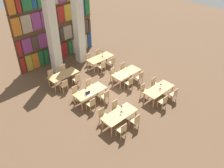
# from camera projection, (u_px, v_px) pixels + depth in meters

# --- Properties ---
(ground_plane) EXTENTS (40.00, 40.00, 0.00)m
(ground_plane) POSITION_uv_depth(u_px,v_px,m) (109.00, 91.00, 15.75)
(ground_plane) COLOR brown
(bookshelf_bank) EXTENTS (6.29, 0.35, 5.50)m
(bookshelf_bank) POSITION_uv_depth(u_px,v_px,m) (55.00, 26.00, 17.60)
(bookshelf_bank) COLOR brown
(bookshelf_bank) RESTS_ON ground_plane
(pillar_left) EXTENTS (0.59, 0.59, 6.00)m
(pillar_left) POSITION_uv_depth(u_px,v_px,m) (52.00, 31.00, 15.99)
(pillar_left) COLOR silver
(pillar_left) RESTS_ON ground_plane
(pillar_center) EXTENTS (0.59, 0.59, 6.00)m
(pillar_center) POSITION_uv_depth(u_px,v_px,m) (78.00, 23.00, 17.16)
(pillar_center) COLOR silver
(pillar_center) RESTS_ON ground_plane
(reading_table_0) EXTENTS (1.95, 0.85, 0.73)m
(reading_table_0) POSITION_uv_depth(u_px,v_px,m) (119.00, 115.00, 12.94)
(reading_table_0) COLOR tan
(reading_table_0) RESTS_ON ground_plane
(chair_0) EXTENTS (0.42, 0.40, 0.88)m
(chair_0) POSITION_uv_depth(u_px,v_px,m) (122.00, 130.00, 12.32)
(chair_0) COLOR tan
(chair_0) RESTS_ON ground_plane
(chair_1) EXTENTS (0.42, 0.40, 0.88)m
(chair_1) POSITION_uv_depth(u_px,v_px,m) (103.00, 115.00, 13.17)
(chair_1) COLOR tan
(chair_1) RESTS_ON ground_plane
(chair_2) EXTENTS (0.42, 0.40, 0.88)m
(chair_2) POSITION_uv_depth(u_px,v_px,m) (135.00, 120.00, 12.86)
(chair_2) COLOR tan
(chair_2) RESTS_ON ground_plane
(chair_3) EXTENTS (0.42, 0.40, 0.88)m
(chair_3) POSITION_uv_depth(u_px,v_px,m) (116.00, 107.00, 13.71)
(chair_3) COLOR tan
(chair_3) RESTS_ON ground_plane
(desk_lamp_0) EXTENTS (0.14, 0.14, 0.44)m
(desk_lamp_0) POSITION_uv_depth(u_px,v_px,m) (122.00, 108.00, 12.86)
(desk_lamp_0) COLOR #232328
(desk_lamp_0) RESTS_ON reading_table_0
(reading_table_1) EXTENTS (1.95, 0.85, 0.73)m
(reading_table_1) POSITION_uv_depth(u_px,v_px,m) (159.00, 90.00, 14.74)
(reading_table_1) COLOR tan
(reading_table_1) RESTS_ON ground_plane
(chair_4) EXTENTS (0.42, 0.40, 0.88)m
(chair_4) POSITION_uv_depth(u_px,v_px,m) (163.00, 101.00, 14.12)
(chair_4) COLOR tan
(chair_4) RESTS_ON ground_plane
(chair_5) EXTENTS (0.42, 0.40, 0.88)m
(chair_5) POSITION_uv_depth(u_px,v_px,m) (144.00, 90.00, 14.98)
(chair_5) COLOR tan
(chair_5) RESTS_ON ground_plane
(chair_6) EXTENTS (0.42, 0.40, 0.88)m
(chair_6) POSITION_uv_depth(u_px,v_px,m) (174.00, 94.00, 14.69)
(chair_6) COLOR tan
(chair_6) RESTS_ON ground_plane
(chair_7) EXTENTS (0.42, 0.40, 0.88)m
(chair_7) POSITION_uv_depth(u_px,v_px,m) (155.00, 84.00, 15.54)
(chair_7) COLOR tan
(chair_7) RESTS_ON ground_plane
(desk_lamp_1) EXTENTS (0.14, 0.14, 0.39)m
(desk_lamp_1) POSITION_uv_depth(u_px,v_px,m) (161.00, 85.00, 14.54)
(desk_lamp_1) COLOR #232328
(desk_lamp_1) RESTS_ON reading_table_1
(reading_table_2) EXTENTS (1.95, 0.85, 0.73)m
(reading_table_2) POSITION_uv_depth(u_px,v_px,m) (90.00, 92.00, 14.56)
(reading_table_2) COLOR tan
(reading_table_2) RESTS_ON ground_plane
(chair_8) EXTENTS (0.42, 0.40, 0.88)m
(chair_8) POSITION_uv_depth(u_px,v_px,m) (91.00, 104.00, 13.95)
(chair_8) COLOR tan
(chair_8) RESTS_ON ground_plane
(chair_9) EXTENTS (0.42, 0.40, 0.88)m
(chair_9) POSITION_uv_depth(u_px,v_px,m) (76.00, 93.00, 14.80)
(chair_9) COLOR tan
(chair_9) RESTS_ON ground_plane
(chair_10) EXTENTS (0.42, 0.40, 0.88)m
(chair_10) POSITION_uv_depth(u_px,v_px,m) (105.00, 96.00, 14.53)
(chair_10) COLOR tan
(chair_10) RESTS_ON ground_plane
(chair_11) EXTENTS (0.42, 0.40, 0.88)m
(chair_11) POSITION_uv_depth(u_px,v_px,m) (90.00, 86.00, 15.38)
(chair_11) COLOR tan
(chair_11) RESTS_ON ground_plane
(desk_lamp_2) EXTENTS (0.14, 0.14, 0.39)m
(desk_lamp_2) POSITION_uv_depth(u_px,v_px,m) (86.00, 89.00, 14.23)
(desk_lamp_2) COLOR #232328
(desk_lamp_2) RESTS_ON reading_table_2
(laptop) EXTENTS (0.32, 0.22, 0.21)m
(laptop) POSITION_uv_depth(u_px,v_px,m) (89.00, 94.00, 14.19)
(laptop) COLOR silver
(laptop) RESTS_ON reading_table_2
(reading_table_3) EXTENTS (1.95, 0.85, 0.73)m
(reading_table_3) POSITION_uv_depth(u_px,v_px,m) (127.00, 73.00, 16.23)
(reading_table_3) COLOR tan
(reading_table_3) RESTS_ON ground_plane
(chair_12) EXTENTS (0.42, 0.40, 0.88)m
(chair_12) POSITION_uv_depth(u_px,v_px,m) (129.00, 83.00, 15.63)
(chair_12) COLOR tan
(chair_12) RESTS_ON ground_plane
(chair_13) EXTENTS (0.42, 0.40, 0.88)m
(chair_13) POSITION_uv_depth(u_px,v_px,m) (114.00, 74.00, 16.49)
(chair_13) COLOR tan
(chair_13) RESTS_ON ground_plane
(chair_14) EXTENTS (0.42, 0.40, 0.88)m
(chair_14) POSITION_uv_depth(u_px,v_px,m) (140.00, 77.00, 16.17)
(chair_14) COLOR tan
(chair_14) RESTS_ON ground_plane
(chair_15) EXTENTS (0.42, 0.40, 0.88)m
(chair_15) POSITION_uv_depth(u_px,v_px,m) (124.00, 69.00, 17.02)
(chair_15) COLOR tan
(chair_15) RESTS_ON ground_plane
(reading_table_4) EXTENTS (1.95, 0.85, 0.73)m
(reading_table_4) POSITION_uv_depth(u_px,v_px,m) (63.00, 75.00, 16.02)
(reading_table_4) COLOR tan
(reading_table_4) RESTS_ON ground_plane
(chair_16) EXTENTS (0.42, 0.40, 0.88)m
(chair_16) POSITION_uv_depth(u_px,v_px,m) (64.00, 85.00, 15.44)
(chair_16) COLOR tan
(chair_16) RESTS_ON ground_plane
(chair_17) EXTENTS (0.42, 0.40, 0.88)m
(chair_17) POSITION_uv_depth(u_px,v_px,m) (52.00, 76.00, 16.29)
(chair_17) COLOR tan
(chair_17) RESTS_ON ground_plane
(chair_18) EXTENTS (0.42, 0.40, 0.88)m
(chair_18) POSITION_uv_depth(u_px,v_px,m) (77.00, 79.00, 15.98)
(chair_18) COLOR tan
(chair_18) RESTS_ON ground_plane
(chair_19) EXTENTS (0.42, 0.40, 0.88)m
(chair_19) POSITION_uv_depth(u_px,v_px,m) (64.00, 70.00, 16.83)
(chair_19) COLOR tan
(chair_19) RESTS_ON ground_plane
(reading_table_5) EXTENTS (1.95, 0.85, 0.73)m
(reading_table_5) POSITION_uv_depth(u_px,v_px,m) (100.00, 59.00, 17.83)
(reading_table_5) COLOR tan
(reading_table_5) RESTS_ON ground_plane
(chair_20) EXTENTS (0.42, 0.40, 0.88)m
(chair_20) POSITION_uv_depth(u_px,v_px,m) (102.00, 67.00, 17.25)
(chair_20) COLOR tan
(chair_20) RESTS_ON ground_plane
(chair_21) EXTENTS (0.42, 0.40, 0.88)m
(chair_21) POSITION_uv_depth(u_px,v_px,m) (89.00, 59.00, 18.10)
(chair_21) COLOR tan
(chair_21) RESTS_ON ground_plane
(chair_22) EXTENTS (0.42, 0.40, 0.88)m
(chair_22) POSITION_uv_depth(u_px,v_px,m) (112.00, 62.00, 17.77)
(chair_22) COLOR tan
(chair_22) RESTS_ON ground_plane
(chair_23) EXTENTS (0.42, 0.40, 0.88)m
(chair_23) POSITION_uv_depth(u_px,v_px,m) (99.00, 55.00, 18.62)
(chair_23) COLOR tan
(chair_23) RESTS_ON ground_plane
(desk_lamp_3) EXTENTS (0.14, 0.14, 0.49)m
(desk_lamp_3) POSITION_uv_depth(u_px,v_px,m) (102.00, 53.00, 17.71)
(desk_lamp_3) COLOR #232328
(desk_lamp_3) RESTS_ON reading_table_5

